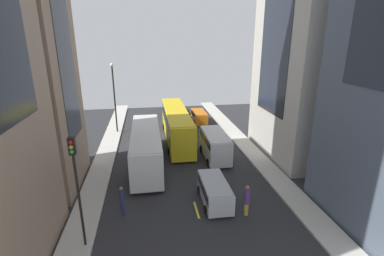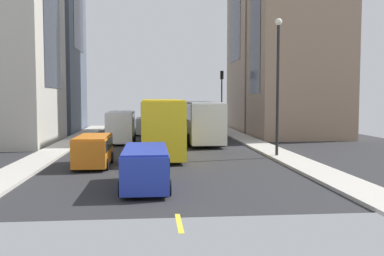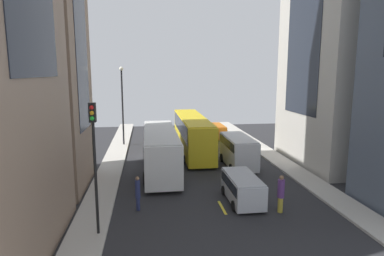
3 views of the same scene
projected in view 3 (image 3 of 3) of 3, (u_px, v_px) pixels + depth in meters
ground_plane at (196, 161)px, 30.12m from camera, size 40.81×40.81×0.00m
sidewalk_west at (113, 164)px, 29.12m from camera, size 1.96×44.00×0.15m
sidewalk_east at (275, 158)px, 31.09m from camera, size 1.96×44.00×0.15m
lane_stripe_1 at (222, 208)px, 19.86m from camera, size 0.16×2.00×0.01m
lane_stripe_2 at (196, 161)px, 30.12m from camera, size 0.16×2.00×0.01m
lane_stripe_3 at (184, 138)px, 40.37m from camera, size 0.16×2.00×0.01m
lane_stripe_4 at (176, 125)px, 50.63m from camera, size 0.16×2.00×0.01m
building_west_1 at (17, 56)px, 21.80m from camera, size 8.28×7.10×18.10m
building_east_1 at (347, 48)px, 28.08m from camera, size 7.95×10.51×19.89m
city_bus_white at (160, 147)px, 26.95m from camera, size 2.80×11.36×3.35m
streetcar_yellow at (192, 131)px, 33.38m from camera, size 2.70×13.45×3.59m
delivery_van_white at (238, 149)px, 28.30m from camera, size 2.25×5.48×2.58m
car_orange_0 at (216, 130)px, 40.26m from camera, size 1.87×4.16×1.67m
car_silver_1 at (242, 186)px, 20.61m from camera, size 1.93×4.20×1.69m
car_blue_2 at (187, 124)px, 45.59m from camera, size 1.99×4.78×1.67m
pedestrian_walking_far at (138, 192)px, 19.33m from camera, size 0.30×0.30×2.05m
pedestrian_crossing_near at (281, 193)px, 19.04m from camera, size 0.40×0.40×2.20m
traffic_light_near_corner at (94, 145)px, 15.68m from camera, size 0.32×0.44×6.45m
streetlamp_near at (122, 98)px, 35.70m from camera, size 0.44×0.44×8.39m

